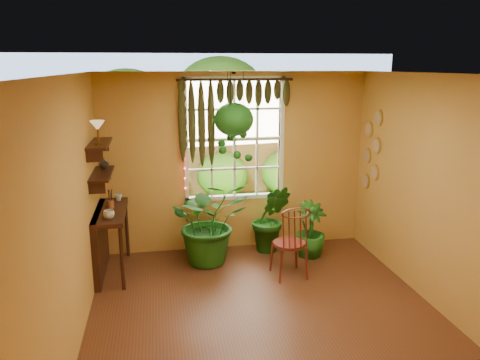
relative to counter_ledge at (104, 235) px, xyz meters
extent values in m
plane|color=#5A3019|center=(1.91, -1.60, -0.55)|extent=(4.50, 4.50, 0.00)
plane|color=white|center=(1.91, -1.60, 2.15)|extent=(4.50, 4.50, 0.00)
plane|color=gold|center=(1.91, 0.65, 0.80)|extent=(4.00, 0.00, 4.00)
plane|color=gold|center=(-0.09, -1.60, 0.80)|extent=(0.00, 4.50, 4.50)
plane|color=gold|center=(3.91, -1.60, 0.80)|extent=(0.00, 4.50, 4.50)
cube|color=white|center=(1.91, 0.68, 1.15)|extent=(1.52, 0.10, 1.86)
cube|color=white|center=(1.91, 0.71, 1.15)|extent=(1.38, 0.01, 1.78)
cylinder|color=#371B0F|center=(1.91, 0.57, 2.03)|extent=(1.70, 0.04, 0.04)
cube|color=#371B0F|center=(0.11, 0.00, 0.32)|extent=(0.40, 1.20, 0.06)
cube|color=#371B0F|center=(-0.05, 0.00, -0.10)|extent=(0.08, 1.18, 0.90)
cylinder|color=#371B0F|center=(0.27, -0.55, -0.12)|extent=(0.05, 0.05, 0.86)
cylinder|color=#371B0F|center=(0.27, 0.55, -0.12)|extent=(0.05, 0.05, 0.86)
cube|color=#371B0F|center=(0.03, 0.00, 0.85)|extent=(0.25, 0.90, 0.04)
cube|color=#371B0F|center=(0.03, 0.00, 1.25)|extent=(0.25, 0.90, 0.04)
cube|color=#2C5919|center=(1.91, 5.65, -0.57)|extent=(14.00, 10.00, 0.04)
cube|color=olive|center=(1.91, 3.85, 0.35)|extent=(12.00, 0.10, 1.80)
plane|color=#98BEFF|center=(1.91, 7.45, 1.00)|extent=(12.00, 0.00, 12.00)
cylinder|color=maroon|center=(2.45, -0.52, -0.10)|extent=(0.48, 0.48, 0.04)
torus|color=maroon|center=(2.47, -0.70, 0.40)|extent=(0.41, 0.07, 0.41)
imported|color=#194F15|center=(1.45, 0.12, 0.07)|extent=(1.22, 1.09, 1.24)
imported|color=#194F15|center=(2.42, 0.36, -0.03)|extent=(0.65, 0.56, 1.05)
imported|color=#194F15|center=(2.94, 0.07, -0.13)|extent=(0.57, 0.57, 0.83)
ellipsoid|color=black|center=(1.85, 0.38, 1.40)|extent=(0.33, 0.33, 0.20)
ellipsoid|color=#194F15|center=(1.85, 0.38, 1.48)|extent=(0.56, 0.56, 0.48)
imported|color=silver|center=(0.13, -0.37, 0.40)|extent=(0.18, 0.18, 0.11)
imported|color=beige|center=(0.19, 0.44, 0.39)|extent=(0.13, 0.13, 0.09)
cylinder|color=brown|center=(0.11, 0.09, 0.40)|extent=(0.09, 0.09, 0.11)
imported|color=#B2AD99|center=(0.04, 0.27, 0.93)|extent=(0.14, 0.14, 0.14)
cylinder|color=brown|center=(0.05, -0.22, 1.28)|extent=(0.10, 0.10, 0.03)
cylinder|color=brown|center=(0.05, -0.22, 1.38)|extent=(0.02, 0.02, 0.18)
cone|color=slate|center=(0.05, -0.22, 1.51)|extent=(0.18, 0.18, 0.12)
camera|label=1|loc=(0.77, -6.19, 2.24)|focal=35.00mm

